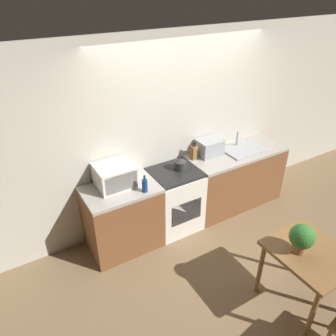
# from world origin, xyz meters

# --- Properties ---
(ground_plane) EXTENTS (16.00, 16.00, 0.00)m
(ground_plane) POSITION_xyz_m (0.00, 0.00, 0.00)
(ground_plane) COLOR brown
(wall_back) EXTENTS (10.00, 0.06, 2.60)m
(wall_back) POSITION_xyz_m (0.00, 0.95, 1.30)
(wall_back) COLOR beige
(wall_back) RESTS_ON ground_plane
(counter_left_run) EXTENTS (0.91, 0.62, 0.90)m
(counter_left_run) POSITION_xyz_m (-1.07, 0.61, 0.45)
(counter_left_run) COLOR brown
(counter_left_run) RESTS_ON ground_plane
(counter_right_run) EXTENTS (1.51, 0.62, 0.90)m
(counter_right_run) POSITION_xyz_m (0.78, 0.61, 0.45)
(counter_right_run) COLOR brown
(counter_right_run) RESTS_ON ground_plane
(stove_range) EXTENTS (0.64, 0.62, 0.90)m
(stove_range) POSITION_xyz_m (-0.30, 0.61, 0.45)
(stove_range) COLOR silver
(stove_range) RESTS_ON ground_plane
(kettle) EXTENTS (0.16, 0.16, 0.20)m
(kettle) POSITION_xyz_m (-0.20, 0.63, 0.99)
(kettle) COLOR #2D2D2D
(kettle) RESTS_ON stove_range
(microwave) EXTENTS (0.46, 0.40, 0.28)m
(microwave) POSITION_xyz_m (-1.09, 0.70, 1.04)
(microwave) COLOR silver
(microwave) RESTS_ON counter_left_run
(bottle) EXTENTS (0.07, 0.07, 0.22)m
(bottle) POSITION_xyz_m (-0.84, 0.40, 0.99)
(bottle) COLOR navy
(bottle) RESTS_ON counter_left_run
(knife_block) EXTENTS (0.08, 0.09, 0.26)m
(knife_block) POSITION_xyz_m (0.11, 0.77, 1.00)
(knife_block) COLOR brown
(knife_block) RESTS_ON counter_right_run
(toaster_oven) EXTENTS (0.34, 0.27, 0.23)m
(toaster_oven) POSITION_xyz_m (0.38, 0.76, 1.01)
(toaster_oven) COLOR #999BA0
(toaster_oven) RESTS_ON counter_right_run
(sink_basin) EXTENTS (0.59, 0.43, 0.24)m
(sink_basin) POSITION_xyz_m (0.89, 0.62, 0.91)
(sink_basin) COLOR #999BA0
(sink_basin) RESTS_ON counter_right_run
(dining_table) EXTENTS (0.70, 0.79, 0.74)m
(dining_table) POSITION_xyz_m (0.20, -1.19, 0.63)
(dining_table) COLOR brown
(dining_table) RESTS_ON ground_plane
(potted_plant) EXTENTS (0.25, 0.25, 0.32)m
(potted_plant) POSITION_xyz_m (0.09, -1.11, 0.92)
(potted_plant) COLOR #9E5B3D
(potted_plant) RESTS_ON dining_table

